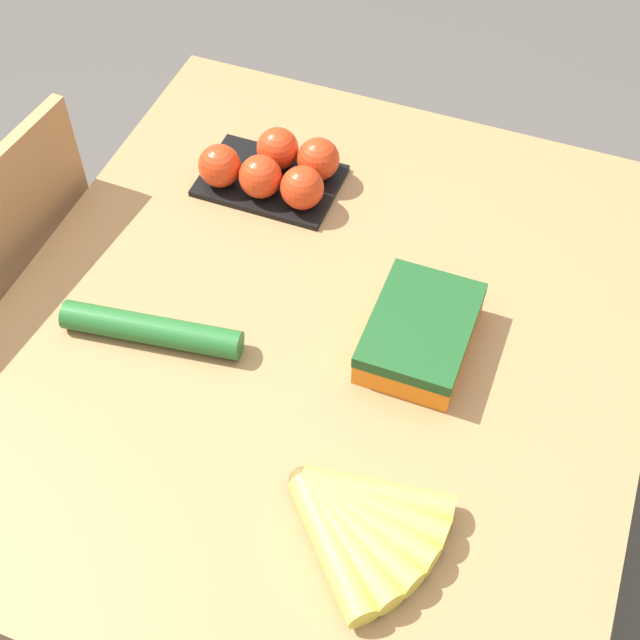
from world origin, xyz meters
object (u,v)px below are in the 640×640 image
Objects in this scene: banana_bunch at (357,523)px; carrot_bag at (421,331)px; tomato_pack at (275,170)px; cucumber_near at (151,330)px.

banana_bunch is 0.29m from carrot_bag.
carrot_bag is (0.29, 0.01, 0.01)m from banana_bunch.
cucumber_near is (-0.35, 0.04, -0.02)m from tomato_pack.
banana_bunch is 0.61m from tomato_pack.
cucumber_near is (0.17, 0.36, 0.00)m from banana_bunch.
tomato_pack reaches higher than banana_bunch.
cucumber_near reaches higher than banana_bunch.
carrot_bag is at bearing -125.81° from tomato_pack.
cucumber_near is at bearing 173.02° from tomato_pack.
cucumber_near is at bearing 109.02° from carrot_bag.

